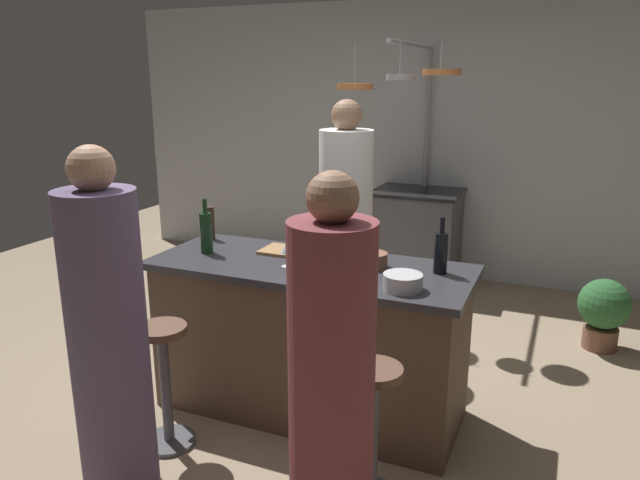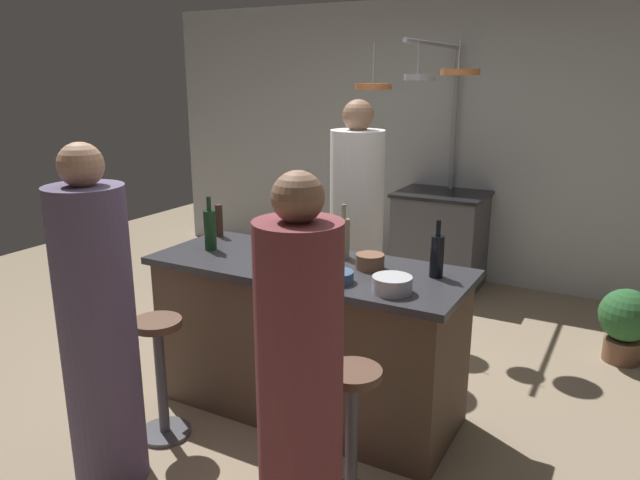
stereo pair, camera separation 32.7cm
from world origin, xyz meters
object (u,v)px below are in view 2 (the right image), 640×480
object	(u,v)px
wine_bottle_dark	(437,255)
chef	(356,237)
bar_stool_left	(161,372)
cutting_board	(290,250)
guest_right	(300,390)
mixing_bowl_blue	(337,277)
potted_plant	(626,321)
mixing_bowl_steel	(392,284)
mixing_bowl_wooden	(370,261)
bar_stool_right	(352,431)
guest_left	(99,334)
stove_range	(440,240)
wine_bottle_red	(210,229)
wine_bottle_white	(343,237)
wine_glass_near_right_guest	(290,255)
pepper_mill	(219,221)
wine_glass_by_chef	(283,248)

from	to	relation	value
wine_bottle_dark	chef	bearing A→B (deg)	136.32
bar_stool_left	cutting_board	bearing A→B (deg)	65.57
guest_right	mixing_bowl_blue	world-z (taller)	guest_right
guest_right	potted_plant	size ratio (longest dim) A/B	3.06
mixing_bowl_blue	mixing_bowl_steel	distance (m)	0.30
mixing_bowl_wooden	cutting_board	bearing A→B (deg)	173.18
bar_stool_left	mixing_bowl_steel	bearing A→B (deg)	20.20
bar_stool_right	cutting_board	world-z (taller)	cutting_board
bar_stool_right	mixing_bowl_steel	bearing A→B (deg)	89.44
bar_stool_right	bar_stool_left	xyz separation A→B (m)	(-1.14, 0.00, 0.00)
potted_plant	mixing_bowl_steel	bearing A→B (deg)	-119.79
guest_right	guest_left	distance (m)	1.06
stove_range	guest_right	world-z (taller)	guest_right
chef	guest_right	distance (m)	2.01
wine_bottle_dark	wine_bottle_red	world-z (taller)	wine_bottle_red
wine_bottle_white	bar_stool_right	bearing A→B (deg)	-60.75
stove_range	guest_right	size ratio (longest dim) A/B	0.56
mixing_bowl_blue	wine_bottle_dark	bearing A→B (deg)	37.92
wine_bottle_red	chef	bearing A→B (deg)	62.11
mixing_bowl_steel	bar_stool_left	bearing A→B (deg)	-159.80
stove_range	wine_bottle_dark	distance (m)	2.49
wine_glass_near_right_guest	wine_bottle_white	bearing A→B (deg)	74.78
stove_range	mixing_bowl_steel	world-z (taller)	mixing_bowl_steel
bar_stool_right	pepper_mill	bearing A→B (deg)	148.13
guest_left	wine_bottle_dark	bearing A→B (deg)	42.75
pepper_mill	mixing_bowl_wooden	size ratio (longest dim) A/B	1.35
bar_stool_left	guest_left	distance (m)	0.55
wine_bottle_red	mixing_bowl_wooden	distance (m)	1.00
pepper_mill	cutting_board	bearing A→B (deg)	-8.14
wine_glass_by_chef	mixing_bowl_wooden	distance (m)	0.48
chef	mixing_bowl_wooden	distance (m)	0.97
chef	wine_bottle_dark	bearing A→B (deg)	-43.68
stove_range	mixing_bowl_wooden	bearing A→B (deg)	-81.74
bar_stool_left	wine_bottle_red	bearing A→B (deg)	99.13
wine_glass_near_right_guest	potted_plant	bearing A→B (deg)	48.19
bar_stool_right	guest_left	size ratio (longest dim) A/B	0.41
guest_right	wine_bottle_white	bearing A→B (deg)	108.89
guest_left	mixing_bowl_wooden	xyz separation A→B (m)	(0.87, 1.10, 0.18)
stove_range	wine_glass_by_chef	world-z (taller)	wine_glass_by_chef
potted_plant	wine_bottle_white	xyz separation A→B (m)	(-1.48, -1.37, 0.72)
bar_stool_right	wine_bottle_dark	world-z (taller)	wine_bottle_dark
potted_plant	wine_bottle_dark	distance (m)	1.85
bar_stool_left	guest_left	size ratio (longest dim) A/B	0.41
guest_right	wine_bottle_dark	xyz separation A→B (m)	(0.17, 1.10, 0.28)
wine_bottle_red	mixing_bowl_steel	size ratio (longest dim) A/B	1.67
cutting_board	mixing_bowl_wooden	xyz separation A→B (m)	(0.54, -0.07, 0.03)
mixing_bowl_wooden	mixing_bowl_steel	bearing A→B (deg)	-49.47
pepper_mill	wine_glass_near_right_guest	distance (m)	0.92
mixing_bowl_blue	mixing_bowl_steel	xyz separation A→B (m)	(0.30, -0.01, 0.01)
potted_plant	wine_bottle_white	world-z (taller)	wine_bottle_white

